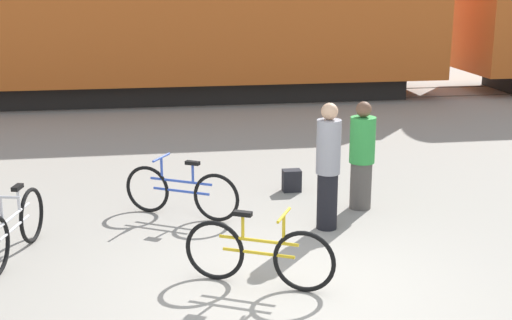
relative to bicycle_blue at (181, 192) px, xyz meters
name	(u,v)px	position (x,y,z in m)	size (l,w,h in m)	color
ground_plane	(295,290)	(1.07, -2.56, -0.36)	(80.00, 80.00, 0.00)	gray
rail_near	(204,103)	(1.07, 8.59, -0.35)	(52.04, 0.07, 0.01)	#4C4238
rail_far	(200,94)	(1.07, 10.03, -0.35)	(52.04, 0.07, 0.01)	#4C4238
bicycle_blue	(181,192)	(0.00, 0.00, 0.00)	(1.53, 0.91, 0.84)	black
bicycle_silver	(14,229)	(-2.03, -1.17, 0.01)	(0.52, 1.72, 0.87)	black
bicycle_yellow	(259,254)	(0.70, -2.37, 0.01)	(1.54, 0.81, 0.85)	black
person_in_green	(362,156)	(2.56, -0.04, 0.41)	(0.36, 0.36, 1.56)	#514C47
person_in_grey	(328,166)	(1.88, -0.77, 0.50)	(0.32, 0.32, 1.69)	black
backpack	(292,181)	(1.75, 0.91, -0.19)	(0.28, 0.20, 0.34)	black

